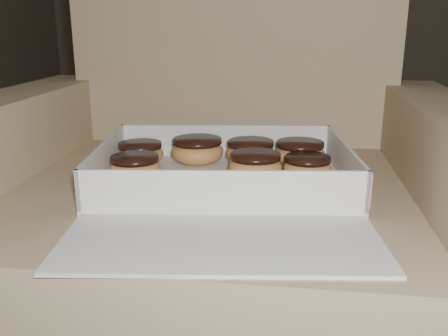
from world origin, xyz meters
The scene contains 13 objects.
armchair centered at (-0.59, -0.08, 0.30)m, with size 0.90×0.76×0.94m.
bakery_box centered at (-0.56, -0.19, 0.44)m, with size 0.47×0.54×0.07m.
donut_a centered at (-0.72, -0.18, 0.45)m, with size 0.09×0.09×0.04m.
donut_b centered at (-0.73, -0.08, 0.45)m, with size 0.09×0.09×0.04m.
donut_c centered at (-0.43, -0.05, 0.46)m, with size 0.10×0.10×0.05m.
donut_d centered at (-0.63, -0.06, 0.46)m, with size 0.10×0.10×0.05m.
donut_e centered at (-0.53, -0.05, 0.45)m, with size 0.09×0.09×0.05m.
donut_f centered at (-0.42, -0.13, 0.45)m, with size 0.08×0.08×0.04m.
donut_g centered at (-0.51, -0.14, 0.45)m, with size 0.09×0.09×0.05m.
crumb_a centered at (-0.62, -0.22, 0.43)m, with size 0.01×0.01×0.00m, color black.
crumb_b centered at (-0.71, -0.29, 0.43)m, with size 0.01×0.01×0.00m, color black.
crumb_c centered at (-0.57, -0.17, 0.43)m, with size 0.01×0.01×0.00m, color black.
crumb_d centered at (-0.41, -0.16, 0.43)m, with size 0.01×0.01×0.00m, color black.
Camera 1 is at (-0.45, -0.97, 0.70)m, focal length 40.00 mm.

